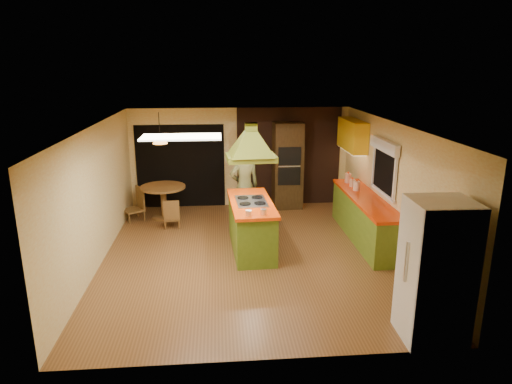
{
  "coord_description": "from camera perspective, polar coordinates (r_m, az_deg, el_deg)",
  "views": [
    {
      "loc": [
        -0.55,
        -8.11,
        3.56
      ],
      "look_at": [
        0.17,
        0.36,
        1.15
      ],
      "focal_mm": 32.0,
      "sensor_mm": 36.0,
      "label": 1
    }
  ],
  "objects": [
    {
      "name": "ceiling_plane",
      "position": [
        8.2,
        -0.95,
        8.39
      ],
      "size": [
        6.5,
        6.5,
        0.0
      ],
      "primitive_type": "plane",
      "rotation": [
        3.14,
        0.0,
        0.0
      ],
      "color": "silver",
      "rests_on": "room_walls"
    },
    {
      "name": "ground",
      "position": [
        8.88,
        -0.88,
        -7.82
      ],
      "size": [
        6.5,
        6.5,
        0.0
      ],
      "primitive_type": "plane",
      "color": "brown",
      "rests_on": "ground"
    },
    {
      "name": "pendant_lamp",
      "position": [
        10.66,
        -11.91,
        6.52
      ],
      "size": [
        0.35,
        0.35,
        0.22
      ],
      "primitive_type": "cone",
      "rotation": [
        0.0,
        0.0,
        0.05
      ],
      "color": "#FF9E3F",
      "rests_on": "ceiling_plane"
    },
    {
      "name": "brick_panel",
      "position": [
        11.72,
        4.12,
        4.41
      ],
      "size": [
        2.64,
        0.03,
        2.5
      ],
      "primitive_type": "cube",
      "color": "#381E14",
      "rests_on": "ground"
    },
    {
      "name": "nook_opening",
      "position": [
        11.66,
        -9.4,
        3.17
      ],
      "size": [
        2.2,
        0.03,
        2.1
      ],
      "primitive_type": "cube",
      "color": "black",
      "rests_on": "ground"
    },
    {
      "name": "room_walls",
      "position": [
        8.45,
        -0.91,
        -0.04
      ],
      "size": [
        5.5,
        6.5,
        6.5
      ],
      "color": "beige",
      "rests_on": "ground"
    },
    {
      "name": "kitchen_island",
      "position": [
        8.94,
        -0.59,
        -4.2
      ],
      "size": [
        0.89,
        2.02,
        1.0
      ],
      "rotation": [
        0.0,
        0.0,
        0.05
      ],
      "color": "olive",
      "rests_on": "ground"
    },
    {
      "name": "chair_left",
      "position": [
        11.01,
        -15.14,
        -1.49
      ],
      "size": [
        0.59,
        0.59,
        0.78
      ],
      "primitive_type": null,
      "rotation": [
        0.0,
        0.0,
        -0.99
      ],
      "color": "brown",
      "rests_on": "ground"
    },
    {
      "name": "canister_small",
      "position": [
        10.32,
        11.94,
        1.13
      ],
      "size": [
        0.13,
        0.13,
        0.16
      ],
      "primitive_type": "cylinder",
      "rotation": [
        0.0,
        0.0,
        -0.09
      ],
      "color": "beige",
      "rests_on": "right_counter"
    },
    {
      "name": "wall_oven",
      "position": [
        11.47,
        3.97,
        3.3
      ],
      "size": [
        0.73,
        0.62,
        2.16
      ],
      "rotation": [
        0.0,
        0.0,
        0.04
      ],
      "color": "#402C14",
      "rests_on": "ground"
    },
    {
      "name": "right_counter",
      "position": [
        9.72,
        13.44,
        -3.21
      ],
      "size": [
        0.62,
        3.05,
        0.92
      ],
      "color": "olive",
      "rests_on": "ground"
    },
    {
      "name": "canister_medium",
      "position": [
        10.03,
        12.46,
        0.77
      ],
      "size": [
        0.19,
        0.19,
        0.2
      ],
      "primitive_type": "cylinder",
      "rotation": [
        0.0,
        0.0,
        -0.37
      ],
      "color": "#F6E2C6",
      "rests_on": "right_counter"
    },
    {
      "name": "fluor_panel",
      "position": [
        7.02,
        -9.33,
        6.8
      ],
      "size": [
        1.2,
        0.6,
        0.03
      ],
      "primitive_type": "cube",
      "color": "white",
      "rests_on": "ceiling_plane"
    },
    {
      "name": "range_hood",
      "position": [
        8.5,
        -0.62,
        6.99
      ],
      "size": [
        0.95,
        0.71,
        0.78
      ],
      "rotation": [
        0.0,
        0.0,
        0.06
      ],
      "color": "olive",
      "rests_on": "ceiling_plane"
    },
    {
      "name": "dining_table",
      "position": [
        10.95,
        -11.51,
        -0.44
      ],
      "size": [
        1.05,
        1.05,
        0.79
      ],
      "rotation": [
        0.0,
        0.0,
        -0.2
      ],
      "color": "brown",
      "rests_on": "ground"
    },
    {
      "name": "chair_near",
      "position": [
        10.37,
        -10.46,
        -2.59
      ],
      "size": [
        0.39,
        0.39,
        0.66
      ],
      "primitive_type": null,
      "rotation": [
        0.0,
        0.0,
        3.2
      ],
      "color": "brown",
      "rests_on": "ground"
    },
    {
      "name": "window_right",
      "position": [
        9.29,
        15.78,
        4.12
      ],
      "size": [
        0.12,
        1.35,
        1.06
      ],
      "color": "black",
      "rests_on": "room_walls"
    },
    {
      "name": "canister_large",
      "position": [
        10.64,
        11.43,
        1.72
      ],
      "size": [
        0.18,
        0.18,
        0.21
      ],
      "primitive_type": "cylinder",
      "rotation": [
        0.0,
        0.0,
        0.27
      ],
      "color": "beige",
      "rests_on": "right_counter"
    },
    {
      "name": "upper_cabinets",
      "position": [
        10.9,
        11.96,
        6.98
      ],
      "size": [
        0.34,
        1.4,
        0.7
      ],
      "primitive_type": "cube",
      "color": "yellow",
      "rests_on": "room_walls"
    },
    {
      "name": "man",
      "position": [
        10.08,
        -1.44,
        0.7
      ],
      "size": [
        0.78,
        0.63,
        1.86
      ],
      "primitive_type": "imported",
      "rotation": [
        0.0,
        0.0,
        3.45
      ],
      "color": "brown",
      "rests_on": "ground"
    },
    {
      "name": "refrigerator",
      "position": [
        6.44,
        21.57,
        -9.21
      ],
      "size": [
        0.81,
        0.76,
        1.92
      ],
      "primitive_type": "cube",
      "rotation": [
        0.0,
        0.0,
        -0.02
      ],
      "color": "white",
      "rests_on": "ground"
    }
  ]
}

